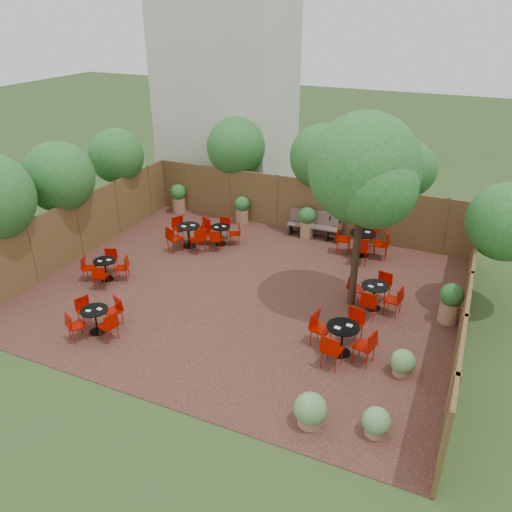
% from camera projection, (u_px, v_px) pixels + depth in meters
% --- Properties ---
extents(ground, '(80.00, 80.00, 0.00)m').
position_uv_depth(ground, '(243.00, 292.00, 15.04)').
color(ground, '#354F23').
rests_on(ground, ground).
extents(courtyard_paving, '(12.00, 10.00, 0.02)m').
position_uv_depth(courtyard_paving, '(243.00, 292.00, 15.04)').
color(courtyard_paving, black).
rests_on(courtyard_paving, ground).
extents(fence_back, '(12.00, 0.08, 2.00)m').
position_uv_depth(fence_back, '(302.00, 205.00, 18.67)').
color(fence_back, brown).
rests_on(fence_back, ground).
extents(fence_left, '(0.08, 10.00, 2.00)m').
position_uv_depth(fence_left, '(79.00, 228.00, 16.79)').
color(fence_left, brown).
rests_on(fence_left, ground).
extents(fence_right, '(0.08, 10.00, 2.00)m').
position_uv_depth(fence_right, '(465.00, 308.00, 12.39)').
color(fence_right, brown).
rests_on(fence_right, ground).
extents(neighbour_building, '(5.00, 4.00, 8.00)m').
position_uv_depth(neighbour_building, '(228.00, 99.00, 21.42)').
color(neighbour_building, beige).
rests_on(neighbour_building, ground).
extents(overhang_foliage, '(15.61, 10.61, 2.57)m').
position_uv_depth(overhang_foliage, '(206.00, 173.00, 16.65)').
color(overhang_foliage, '#216320').
rests_on(overhang_foliage, ground).
extents(courtyard_tree, '(2.92, 2.85, 5.36)m').
position_uv_depth(courtyard_tree, '(363.00, 175.00, 12.73)').
color(courtyard_tree, black).
rests_on(courtyard_tree, courtyard_paving).
extents(park_bench_left, '(1.52, 0.53, 0.93)m').
position_uv_depth(park_bench_left, '(320.00, 225.00, 18.27)').
color(park_bench_left, brown).
rests_on(park_bench_left, courtyard_paving).
extents(park_bench_right, '(1.59, 0.69, 0.95)m').
position_uv_depth(park_bench_right, '(310.00, 223.00, 18.41)').
color(park_bench_right, brown).
rests_on(park_bench_right, courtyard_paving).
extents(bistro_tables, '(9.29, 8.79, 0.96)m').
position_uv_depth(bistro_tables, '(258.00, 269.00, 15.35)').
color(bistro_tables, black).
rests_on(bistro_tables, courtyard_paving).
extents(planters, '(11.40, 4.47, 1.15)m').
position_uv_depth(planters, '(279.00, 226.00, 17.88)').
color(planters, '#9E6F4F').
rests_on(planters, courtyard_paving).
extents(low_shrubs, '(2.04, 2.97, 0.72)m').
position_uv_depth(low_shrubs, '(356.00, 399.00, 10.52)').
color(low_shrubs, '#9E6F4F').
rests_on(low_shrubs, courtyard_paving).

